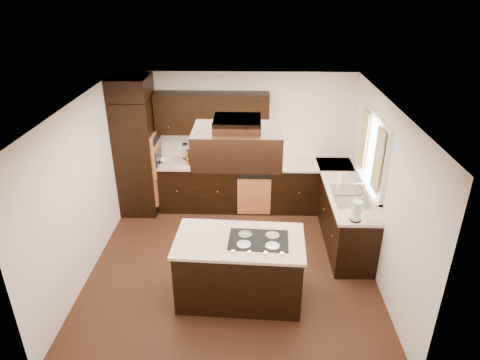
% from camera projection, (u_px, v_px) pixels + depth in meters
% --- Properties ---
extents(floor, '(4.20, 4.20, 0.02)m').
position_uv_depth(floor, '(232.00, 265.00, 6.54)').
color(floor, '#512D1B').
rests_on(floor, ground).
extents(ceiling, '(4.20, 4.20, 0.02)m').
position_uv_depth(ceiling, '(231.00, 104.00, 5.45)').
color(ceiling, white).
rests_on(ceiling, ground).
extents(wall_back, '(4.20, 0.02, 2.50)m').
position_uv_depth(wall_back, '(237.00, 140.00, 7.90)').
color(wall_back, white).
rests_on(wall_back, ground).
extents(wall_front, '(4.20, 0.02, 2.50)m').
position_uv_depth(wall_front, '(221.00, 293.00, 4.10)').
color(wall_front, white).
rests_on(wall_front, ground).
extents(wall_left, '(0.02, 4.20, 2.50)m').
position_uv_depth(wall_left, '(83.00, 190.00, 6.05)').
color(wall_left, white).
rests_on(wall_left, ground).
extents(wall_right, '(0.02, 4.20, 2.50)m').
position_uv_depth(wall_right, '(383.00, 194.00, 5.94)').
color(wall_right, white).
rests_on(wall_right, ground).
extents(oven_column, '(0.65, 0.75, 2.12)m').
position_uv_depth(oven_column, '(137.00, 157.00, 7.66)').
color(oven_column, black).
rests_on(oven_column, floor).
extents(wall_oven_face, '(0.05, 0.62, 0.78)m').
position_uv_depth(wall_oven_face, '(156.00, 154.00, 7.63)').
color(wall_oven_face, '#D27447').
rests_on(wall_oven_face, oven_column).
extents(base_cabinets_back, '(2.93, 0.60, 0.88)m').
position_uv_depth(base_cabinets_back, '(238.00, 186.00, 7.97)').
color(base_cabinets_back, black).
rests_on(base_cabinets_back, floor).
extents(base_cabinets_right, '(0.60, 2.40, 0.88)m').
position_uv_depth(base_cabinets_right, '(342.00, 212.00, 7.11)').
color(base_cabinets_right, black).
rests_on(base_cabinets_right, floor).
extents(countertop_back, '(2.93, 0.63, 0.04)m').
position_uv_depth(countertop_back, '(238.00, 164.00, 7.76)').
color(countertop_back, beige).
rests_on(countertop_back, base_cabinets_back).
extents(countertop_right, '(0.63, 2.40, 0.04)m').
position_uv_depth(countertop_right, '(344.00, 187.00, 6.91)').
color(countertop_right, beige).
rests_on(countertop_right, base_cabinets_right).
extents(upper_cabinets, '(2.00, 0.34, 0.72)m').
position_uv_depth(upper_cabinets, '(212.00, 113.00, 7.50)').
color(upper_cabinets, black).
rests_on(upper_cabinets, wall_back).
extents(dishwasher_front, '(0.60, 0.05, 0.72)m').
position_uv_depth(dishwasher_front, '(254.00, 196.00, 7.71)').
color(dishwasher_front, '#D27447').
rests_on(dishwasher_front, floor).
extents(window_frame, '(0.06, 1.32, 1.12)m').
position_uv_depth(window_frame, '(374.00, 152.00, 6.26)').
color(window_frame, white).
rests_on(window_frame, wall_right).
extents(window_pane, '(0.00, 1.20, 1.00)m').
position_uv_depth(window_pane, '(376.00, 152.00, 6.26)').
color(window_pane, white).
rests_on(window_pane, wall_right).
extents(curtain_left, '(0.02, 0.34, 0.90)m').
position_uv_depth(curtain_left, '(378.00, 161.00, 5.87)').
color(curtain_left, '#F8EBBB').
rests_on(curtain_left, wall_right).
extents(curtain_right, '(0.02, 0.34, 0.90)m').
position_uv_depth(curtain_right, '(364.00, 139.00, 6.62)').
color(curtain_right, '#F8EBBB').
rests_on(curtain_right, wall_right).
extents(sink_rim, '(0.52, 0.84, 0.01)m').
position_uv_depth(sink_rim, '(350.00, 196.00, 6.59)').
color(sink_rim, silver).
rests_on(sink_rim, countertop_right).
extents(island, '(1.66, 0.96, 0.88)m').
position_uv_depth(island, '(239.00, 270.00, 5.72)').
color(island, black).
rests_on(island, floor).
extents(island_top, '(1.72, 1.02, 0.04)m').
position_uv_depth(island_top, '(239.00, 241.00, 5.52)').
color(island_top, beige).
rests_on(island_top, island).
extents(cooktop, '(0.79, 0.55, 0.01)m').
position_uv_depth(cooktop, '(258.00, 240.00, 5.49)').
color(cooktop, black).
rests_on(cooktop, island_top).
extents(range_hood, '(1.05, 0.72, 0.42)m').
position_uv_depth(range_hood, '(237.00, 146.00, 5.10)').
color(range_hood, black).
rests_on(range_hood, ceiling).
extents(hood_duct, '(0.55, 0.50, 0.13)m').
position_uv_depth(hood_duct, '(237.00, 124.00, 4.98)').
color(hood_duct, black).
rests_on(hood_duct, ceiling).
extents(blender_base, '(0.15, 0.15, 0.10)m').
position_uv_depth(blender_base, '(186.00, 161.00, 7.71)').
color(blender_base, silver).
rests_on(blender_base, countertop_back).
extents(blender_pitcher, '(0.13, 0.13, 0.26)m').
position_uv_depth(blender_pitcher, '(185.00, 152.00, 7.64)').
color(blender_pitcher, silver).
rests_on(blender_pitcher, blender_base).
extents(spice_rack, '(0.34, 0.12, 0.27)m').
position_uv_depth(spice_rack, '(196.00, 158.00, 7.62)').
color(spice_rack, black).
rests_on(spice_rack, countertop_back).
extents(mixing_bowl, '(0.26, 0.26, 0.05)m').
position_uv_depth(mixing_bowl, '(166.00, 161.00, 7.78)').
color(mixing_bowl, white).
rests_on(mixing_bowl, countertop_back).
extents(soap_bottle, '(0.09, 0.09, 0.17)m').
position_uv_depth(soap_bottle, '(339.00, 177.00, 7.00)').
color(soap_bottle, white).
rests_on(soap_bottle, countertop_right).
extents(paper_towel, '(0.17, 0.17, 0.29)m').
position_uv_depth(paper_towel, '(356.00, 211.00, 5.87)').
color(paper_towel, white).
rests_on(paper_towel, countertop_right).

